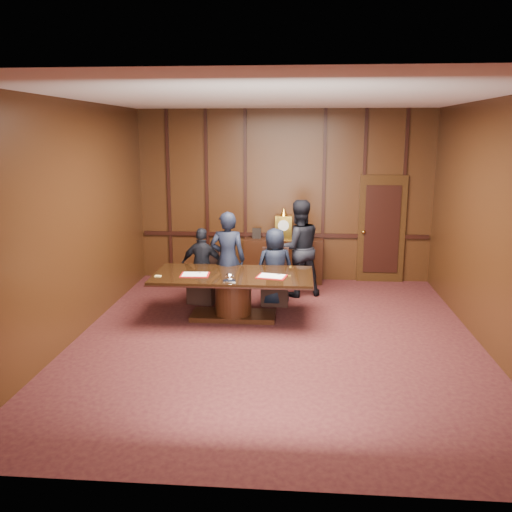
{
  "coord_description": "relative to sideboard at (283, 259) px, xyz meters",
  "views": [
    {
      "loc": [
        0.32,
        -7.62,
        3.02
      ],
      "look_at": [
        -0.38,
        1.01,
        1.05
      ],
      "focal_mm": 38.0,
      "sensor_mm": 36.0,
      "label": 1
    }
  ],
  "objects": [
    {
      "name": "room",
      "position": [
        0.07,
        -3.12,
        1.24
      ],
      "size": [
        7.0,
        7.04,
        3.5
      ],
      "color": "black",
      "rests_on": "ground"
    },
    {
      "name": "sideboard",
      "position": [
        0.0,
        0.0,
        0.0
      ],
      "size": [
        1.6,
        0.45,
        1.54
      ],
      "color": "black",
      "rests_on": "ground"
    },
    {
      "name": "conference_table",
      "position": [
        -0.75,
        -2.34,
        0.02
      ],
      "size": [
        2.62,
        1.32,
        0.76
      ],
      "color": "black",
      "rests_on": "ground"
    },
    {
      "name": "folder_left",
      "position": [
        -1.36,
        -2.46,
        0.28
      ],
      "size": [
        0.48,
        0.36,
        0.02
      ],
      "rotation": [
        0.0,
        0.0,
        0.06
      ],
      "color": "#9D0E10",
      "rests_on": "conference_table"
    },
    {
      "name": "folder_right",
      "position": [
        -0.11,
        -2.47,
        0.28
      ],
      "size": [
        0.52,
        0.42,
        0.02
      ],
      "rotation": [
        0.0,
        0.0,
        -0.2
      ],
      "color": "#9D0E10",
      "rests_on": "conference_table"
    },
    {
      "name": "inkstand",
      "position": [
        -0.75,
        -2.79,
        0.33
      ],
      "size": [
        0.2,
        0.14,
        0.12
      ],
      "color": "white",
      "rests_on": "conference_table"
    },
    {
      "name": "notepad",
      "position": [
        -1.94,
        -2.6,
        0.28
      ],
      "size": [
        0.1,
        0.08,
        0.01
      ],
      "primitive_type": "cube",
      "rotation": [
        0.0,
        0.0,
        -0.07
      ],
      "color": "#D8BC69",
      "rests_on": "conference_table"
    },
    {
      "name": "chair_left",
      "position": [
        -1.4,
        -1.46,
        -0.19
      ],
      "size": [
        0.57,
        0.57,
        0.99
      ],
      "rotation": [
        0.0,
        0.0,
        -0.22
      ],
      "color": "black",
      "rests_on": "ground"
    },
    {
      "name": "chair_right",
      "position": [
        -0.1,
        -1.46,
        -0.19
      ],
      "size": [
        0.48,
        0.48,
        0.99
      ],
      "rotation": [
        0.0,
        0.0,
        0.01
      ],
      "color": "black",
      "rests_on": "ground"
    },
    {
      "name": "signatory_left",
      "position": [
        -1.4,
        -1.54,
        0.2
      ],
      "size": [
        0.84,
        0.42,
        1.38
      ],
      "primitive_type": "imported",
      "rotation": [
        0.0,
        0.0,
        3.03
      ],
      "color": "black",
      "rests_on": "ground"
    },
    {
      "name": "signatory_right",
      "position": [
        -0.1,
        -1.54,
        0.21
      ],
      "size": [
        0.78,
        0.62,
        1.39
      ],
      "primitive_type": "imported",
      "rotation": [
        0.0,
        0.0,
        3.44
      ],
      "color": "black",
      "rests_on": "ground"
    },
    {
      "name": "witness_left",
      "position": [
        -0.93,
        -1.7,
        0.37
      ],
      "size": [
        0.63,
        0.42,
        1.7
      ],
      "primitive_type": "imported",
      "rotation": [
        0.0,
        0.0,
        3.16
      ],
      "color": "black",
      "rests_on": "ground"
    },
    {
      "name": "witness_right",
      "position": [
        0.31,
        -0.92,
        0.43
      ],
      "size": [
        1.06,
        0.94,
        1.82
      ],
      "primitive_type": "imported",
      "rotation": [
        0.0,
        0.0,
        3.47
      ],
      "color": "black",
      "rests_on": "ground"
    }
  ]
}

